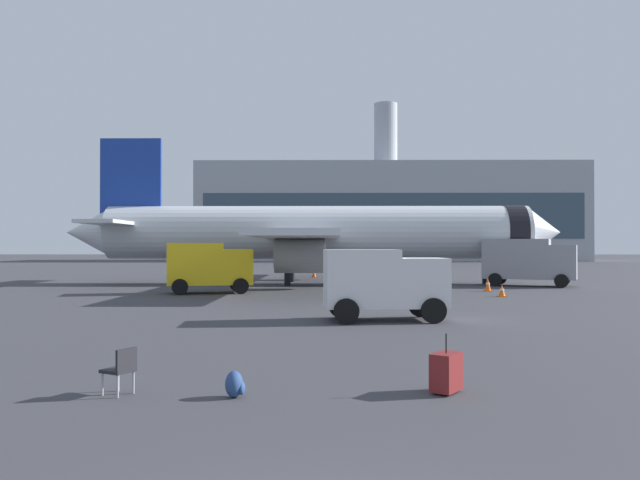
% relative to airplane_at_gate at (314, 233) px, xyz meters
% --- Properties ---
extents(airplane_at_gate, '(35.62, 32.02, 10.50)m').
position_rel_airplane_at_gate_xyz_m(airplane_at_gate, '(0.00, 0.00, 0.00)').
color(airplane_at_gate, silver).
rests_on(airplane_at_gate, ground).
extents(service_truck, '(5.17, 3.41, 2.90)m').
position_rel_airplane_at_gate_xyz_m(service_truck, '(-5.93, -9.15, -2.05)').
color(service_truck, yellow).
rests_on(service_truck, ground).
extents(fuel_truck, '(6.46, 4.55, 3.20)m').
position_rel_airplane_at_gate_xyz_m(fuel_truck, '(14.60, -2.39, -1.88)').
color(fuel_truck, gray).
rests_on(fuel_truck, ground).
extents(cargo_van, '(4.54, 2.62, 2.60)m').
position_rel_airplane_at_gate_xyz_m(cargo_van, '(2.95, -22.55, -2.21)').
color(cargo_van, white).
rests_on(cargo_van, ground).
extents(safety_cone_near, '(0.44, 0.44, 0.68)m').
position_rel_airplane_at_gate_xyz_m(safety_cone_near, '(-0.19, 9.50, -3.32)').
color(safety_cone_near, '#F2590C').
rests_on(safety_cone_near, ground).
extents(safety_cone_mid, '(0.44, 0.44, 0.65)m').
position_rel_airplane_at_gate_xyz_m(safety_cone_mid, '(10.30, -11.56, -3.34)').
color(safety_cone_mid, '#F2590C').
rests_on(safety_cone_mid, ground).
extents(safety_cone_far, '(0.44, 0.44, 0.80)m').
position_rel_airplane_at_gate_xyz_m(safety_cone_far, '(10.58, -7.48, -3.26)').
color(safety_cone_far, '#F2590C').
rests_on(safety_cone_far, ground).
extents(rolling_suitcase, '(0.69, 0.75, 1.10)m').
position_rel_airplane_at_gate_xyz_m(rolling_suitcase, '(3.09, -34.05, -3.27)').
color(rolling_suitcase, maroon).
rests_on(rolling_suitcase, ground).
extents(traveller_backpack, '(0.36, 0.40, 0.48)m').
position_rel_airplane_at_gate_xyz_m(traveller_backpack, '(-0.78, -34.44, -3.42)').
color(traveller_backpack, navy).
rests_on(traveller_backpack, ground).
extents(gate_chair, '(0.65, 0.65, 0.86)m').
position_rel_airplane_at_gate_xyz_m(gate_chair, '(-2.89, -34.26, -3.16)').
color(gate_chair, black).
rests_on(gate_chair, ground).
extents(terminal_building, '(70.13, 19.13, 29.79)m').
position_rel_airplane_at_gate_xyz_m(terminal_building, '(12.58, 75.17, 5.38)').
color(terminal_building, '#9EA3AD').
rests_on(terminal_building, ground).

